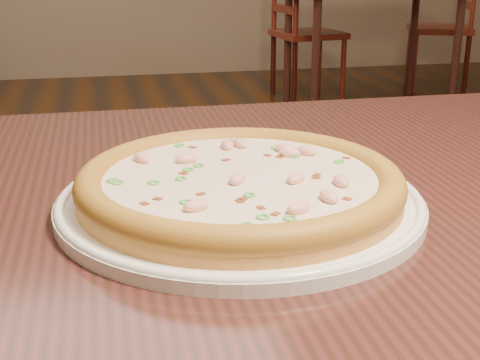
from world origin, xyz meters
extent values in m
cube|color=black|center=(0.25, -0.34, 0.73)|extent=(1.20, 0.80, 0.04)
cylinder|color=white|center=(0.13, -0.39, 0.76)|extent=(0.36, 0.36, 0.01)
torus|color=white|center=(0.13, -0.39, 0.76)|extent=(0.36, 0.36, 0.01)
cylinder|color=#C98449|center=(0.13, -0.39, 0.77)|extent=(0.31, 0.31, 0.02)
torus|color=#B8752B|center=(0.13, -0.39, 0.78)|extent=(0.32, 0.32, 0.03)
cylinder|color=silver|center=(0.13, -0.39, 0.78)|extent=(0.27, 0.27, 0.00)
ellipsoid|color=#F2B29E|center=(0.19, -0.32, 0.79)|extent=(0.03, 0.02, 0.01)
ellipsoid|color=#F2B29E|center=(0.15, -0.29, 0.79)|extent=(0.02, 0.03, 0.01)
ellipsoid|color=#F2B29E|center=(0.12, -0.41, 0.79)|extent=(0.03, 0.03, 0.01)
ellipsoid|color=#F2B29E|center=(0.22, -0.43, 0.79)|extent=(0.01, 0.02, 0.01)
ellipsoid|color=#F2B29E|center=(0.19, -0.47, 0.79)|extent=(0.02, 0.03, 0.01)
ellipsoid|color=#F2B29E|center=(0.18, -0.41, 0.79)|extent=(0.03, 0.03, 0.01)
ellipsoid|color=#F2B29E|center=(0.16, -0.49, 0.79)|extent=(0.03, 0.02, 0.01)
ellipsoid|color=#F2B29E|center=(0.09, -0.33, 0.79)|extent=(0.03, 0.02, 0.01)
ellipsoid|color=#F2B29E|center=(0.19, -0.34, 0.79)|extent=(0.03, 0.02, 0.01)
ellipsoid|color=#F2B29E|center=(0.08, -0.47, 0.79)|extent=(0.03, 0.02, 0.01)
ellipsoid|color=#F2B29E|center=(0.04, -0.32, 0.79)|extent=(0.02, 0.03, 0.01)
ellipsoid|color=#F2B29E|center=(0.14, -0.29, 0.79)|extent=(0.02, 0.03, 0.01)
ellipsoid|color=#F2B29E|center=(0.21, -0.33, 0.79)|extent=(0.03, 0.03, 0.01)
cube|color=maroon|center=(0.12, -0.45, 0.78)|extent=(0.01, 0.01, 0.00)
cube|color=maroon|center=(0.08, -0.37, 0.78)|extent=(0.01, 0.01, 0.00)
cube|color=maroon|center=(0.25, -0.36, 0.78)|extent=(0.01, 0.01, 0.00)
cube|color=maroon|center=(0.14, -0.27, 0.78)|extent=(0.01, 0.01, 0.00)
cube|color=maroon|center=(0.21, -0.47, 0.78)|extent=(0.01, 0.01, 0.00)
cube|color=maroon|center=(0.13, -0.47, 0.78)|extent=(0.01, 0.01, 0.00)
cube|color=maroon|center=(0.09, -0.43, 0.78)|extent=(0.01, 0.01, 0.00)
cube|color=maroon|center=(0.13, -0.34, 0.78)|extent=(0.01, 0.01, 0.00)
cube|color=maroon|center=(0.12, -0.45, 0.78)|extent=(0.01, 0.01, 0.00)
cube|color=maroon|center=(0.20, -0.40, 0.78)|extent=(0.01, 0.01, 0.00)
cube|color=maroon|center=(0.18, -0.34, 0.78)|extent=(0.01, 0.01, 0.00)
cube|color=maroon|center=(0.14, -0.49, 0.78)|extent=(0.01, 0.01, 0.00)
cube|color=maroon|center=(0.17, -0.33, 0.78)|extent=(0.01, 0.01, 0.00)
cube|color=maroon|center=(0.20, -0.41, 0.78)|extent=(0.01, 0.01, 0.00)
cube|color=maroon|center=(0.10, -0.28, 0.78)|extent=(0.01, 0.01, 0.00)
cube|color=maroon|center=(0.03, -0.44, 0.78)|extent=(0.01, 0.01, 0.00)
cube|color=maroon|center=(0.21, -0.32, 0.78)|extent=(0.01, 0.01, 0.00)
cube|color=maroon|center=(0.05, -0.43, 0.78)|extent=(0.01, 0.01, 0.00)
torus|color=#51AB42|center=(0.09, -0.32, 0.79)|extent=(0.02, 0.02, 0.00)
torus|color=#51AB42|center=(0.14, -0.27, 0.79)|extent=(0.02, 0.02, 0.00)
torus|color=#51AB42|center=(0.10, -0.35, 0.79)|extent=(0.02, 0.02, 0.00)
torus|color=#51AB42|center=(0.08, -0.36, 0.79)|extent=(0.02, 0.02, 0.00)
torus|color=#51AB42|center=(0.13, -0.49, 0.79)|extent=(0.01, 0.01, 0.00)
torus|color=#51AB42|center=(0.07, -0.45, 0.79)|extent=(0.01, 0.01, 0.00)
torus|color=#51AB42|center=(0.19, -0.31, 0.79)|extent=(0.01, 0.01, 0.00)
torus|color=#51AB42|center=(0.01, -0.38, 0.79)|extent=(0.01, 0.01, 0.00)
torus|color=#51AB42|center=(0.08, -0.27, 0.79)|extent=(0.02, 0.02, 0.00)
torus|color=#51AB42|center=(0.20, -0.34, 0.79)|extent=(0.01, 0.01, 0.00)
torus|color=#51AB42|center=(0.05, -0.39, 0.79)|extent=(0.02, 0.02, 0.00)
torus|color=#51AB42|center=(0.04, -0.30, 0.79)|extent=(0.01, 0.01, 0.00)
torus|color=#51AB42|center=(0.15, -0.50, 0.79)|extent=(0.01, 0.01, 0.00)
torus|color=#51AB42|center=(0.13, -0.44, 0.79)|extent=(0.01, 0.01, 0.00)
torus|color=#51AB42|center=(0.11, -0.51, 0.79)|extent=(0.02, 0.02, 0.00)
torus|color=#51AB42|center=(0.01, -0.39, 0.79)|extent=(0.01, 0.01, 0.00)
torus|color=#51AB42|center=(0.24, -0.37, 0.79)|extent=(0.02, 0.02, 0.00)
torus|color=#51AB42|center=(0.21, -0.33, 0.79)|extent=(0.02, 0.02, 0.00)
torus|color=#51AB42|center=(0.07, -0.39, 0.79)|extent=(0.01, 0.01, 0.00)
cylinder|color=black|center=(1.25, 2.76, 0.35)|extent=(0.05, 0.05, 0.71)
cylinder|color=black|center=(2.15, 2.76, 0.35)|extent=(0.05, 0.05, 0.71)
cylinder|color=black|center=(1.25, 3.36, 0.35)|extent=(0.05, 0.05, 0.71)
cylinder|color=black|center=(2.15, 3.36, 0.35)|extent=(0.05, 0.05, 0.71)
cube|color=#4F1008|center=(1.41, 3.43, 0.43)|extent=(0.48, 0.48, 0.04)
cylinder|color=#4F1008|center=(1.61, 3.27, 0.21)|extent=(0.04, 0.04, 0.41)
cylinder|color=#4F1008|center=(1.56, 3.63, 0.21)|extent=(0.04, 0.04, 0.41)
cylinder|color=#4F1008|center=(1.25, 3.22, 0.21)|extent=(0.04, 0.04, 0.41)
cylinder|color=#4F1008|center=(1.20, 3.58, 0.21)|extent=(0.04, 0.04, 0.41)
cylinder|color=#4F1008|center=(1.25, 3.22, 0.47)|extent=(0.04, 0.04, 0.95)
cylinder|color=#4F1008|center=(1.20, 3.58, 0.47)|extent=(0.04, 0.04, 0.95)
cube|color=#4F1008|center=(1.23, 3.40, 0.60)|extent=(0.08, 0.36, 0.05)
cube|color=#4F1008|center=(2.42, 3.51, 0.43)|extent=(0.54, 0.54, 0.04)
cylinder|color=#4F1008|center=(2.31, 3.74, 0.21)|extent=(0.04, 0.04, 0.41)
cylinder|color=#4F1008|center=(2.19, 3.40, 0.21)|extent=(0.04, 0.04, 0.41)
cylinder|color=#4F1008|center=(2.65, 3.62, 0.21)|extent=(0.04, 0.04, 0.41)
cylinder|color=#4F1008|center=(2.53, 3.28, 0.21)|extent=(0.04, 0.04, 0.41)
cylinder|color=#4F1008|center=(2.65, 3.62, 0.47)|extent=(0.04, 0.04, 0.95)
cylinder|color=#4F1008|center=(2.53, 3.28, 0.47)|extent=(0.04, 0.04, 0.95)
cube|color=#4F1008|center=(2.59, 3.45, 0.60)|extent=(0.15, 0.35, 0.05)
camera|label=1|loc=(0.00, -0.98, 0.99)|focal=50.00mm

